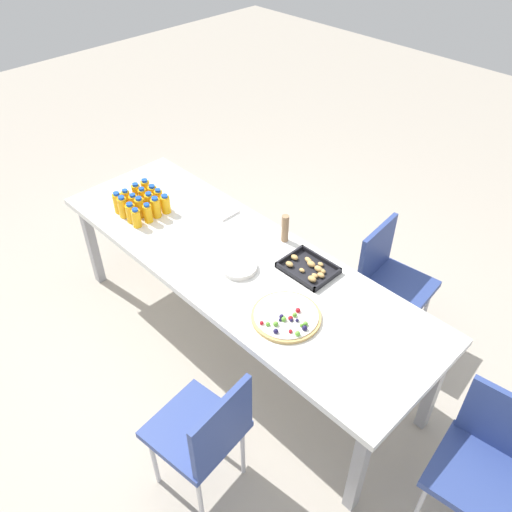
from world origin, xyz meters
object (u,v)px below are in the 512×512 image
Objects in this scene: juice_bottle_14 at (159,199)px; cardboard_tube at (285,228)px; juice_bottle_7 at (148,213)px; juice_bottle_3 at (136,218)px; napkin_stack at (224,211)px; snack_tray at (309,268)px; juice_bottle_9 at (143,198)px; juice_bottle_1 at (123,207)px; juice_bottle_11 at (156,208)px; juice_bottle_8 at (137,194)px; chair_end at (487,460)px; juice_bottle_13 at (153,195)px; fruit_pizza at (286,317)px; juice_bottle_0 at (118,203)px; juice_bottle_4 at (126,199)px; juice_bottle_15 at (166,204)px; chair_near_right at (205,431)px; juice_bottle_12 at (146,189)px; juice_bottle_10 at (150,203)px; chair_far_right at (389,276)px; party_table at (237,266)px; juice_bottle_2 at (131,213)px; juice_bottle_6 at (140,207)px; juice_bottle_5 at (134,204)px; plate_stack at (239,267)px.

juice_bottle_14 is 0.89m from cardboard_tube.
juice_bottle_3 is at bearing -94.51° from juice_bottle_7.
napkin_stack is at bearing -172.06° from cardboard_tube.
napkin_stack is at bearing 177.18° from snack_tray.
juice_bottle_7 is 0.92× the size of juice_bottle_9.
juice_bottle_11 is at bearing 45.56° from juice_bottle_1.
juice_bottle_14 is (0.15, 0.07, -0.01)m from juice_bottle_8.
cardboard_tube is at bearing -17.70° from chair_end.
juice_bottle_14 is (0.07, -0.01, -0.00)m from juice_bottle_13.
juice_bottle_9 is 0.40× the size of fruit_pizza.
juice_bottle_4 is at bearing 97.02° from juice_bottle_0.
cardboard_tube is at bearing 133.99° from fruit_pizza.
cardboard_tube is (0.75, 0.33, 0.03)m from juice_bottle_15.
snack_tray is at bearing -15.45° from chair_end.
juice_bottle_13 is (-1.43, 0.78, 0.30)m from chair_near_right.
juice_bottle_13 reaches higher than juice_bottle_4.
juice_bottle_12 is 1.07× the size of juice_bottle_14.
juice_bottle_10 is 1.01× the size of juice_bottle_12.
juice_bottle_13 reaches higher than chair_far_right.
juice_bottle_15 is (0.22, 0.22, -0.01)m from juice_bottle_0.
chair_near_right is 1.66m from juice_bottle_13.
snack_tray is at bearing -2.82° from napkin_stack.
juice_bottle_8 reaches higher than party_table.
juice_bottle_2 reaches higher than juice_bottle_14.
party_table is at bearing -103.32° from cardboard_tube.
chair_far_right is 1.25m from chair_end.
juice_bottle_11 is 0.86m from cardboard_tube.
juice_bottle_2 is at bearing -71.63° from juice_bottle_13.
juice_bottle_12 is (-0.15, 0.08, -0.00)m from juice_bottle_10.
juice_bottle_2 is 0.96× the size of juice_bottle_6.
juice_bottle_2 is (0.08, 0.00, -0.01)m from juice_bottle_1.
juice_bottle_7 is 1.20m from fruit_pizza.
juice_bottle_0 is (-2.50, -0.26, 0.30)m from chair_end.
snack_tray is (1.11, 0.37, -0.05)m from juice_bottle_6.
juice_bottle_5 reaches higher than juice_bottle_7.
juice_bottle_1 reaches higher than juice_bottle_8.
juice_bottle_11 is at bearing -178.21° from plate_stack.
juice_bottle_15 is 0.75m from plate_stack.
juice_bottle_7 is at bearing 56.80° from chair_near_right.
plate_stack is (-0.51, -0.81, 0.25)m from chair_far_right.
plate_stack reaches higher than napkin_stack.
snack_tray is (-0.25, 1.00, 0.25)m from chair_near_right.
juice_bottle_10 is 0.08m from juice_bottle_14.
fruit_pizza reaches higher than napkin_stack.
juice_bottle_11 is at bearing -45.44° from juice_bottle_14.
juice_bottle_3 is at bearing -161.07° from party_table.
juice_bottle_13 is at bearing 121.64° from juice_bottle_3.
chair_far_right is 5.67× the size of juice_bottle_12.
juice_bottle_2 is 0.22m from juice_bottle_14.
juice_bottle_4 is at bearing -90.14° from juice_bottle_12.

